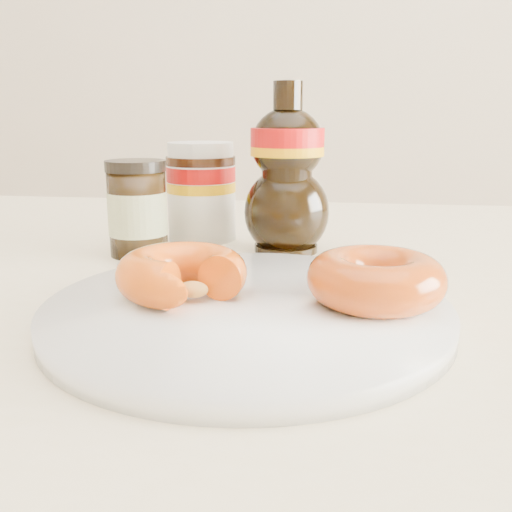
# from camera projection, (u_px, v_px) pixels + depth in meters

# --- Properties ---
(dining_table) EXTENTS (1.40, 0.90, 0.75)m
(dining_table) POSITION_uv_depth(u_px,v_px,m) (247.00, 363.00, 0.53)
(dining_table) COLOR beige
(dining_table) RESTS_ON ground
(plate) EXTENTS (0.29, 0.29, 0.01)m
(plate) POSITION_uv_depth(u_px,v_px,m) (247.00, 310.00, 0.41)
(plate) COLOR white
(plate) RESTS_ON dining_table
(donut_bitten) EXTENTS (0.11, 0.11, 0.03)m
(donut_bitten) POSITION_uv_depth(u_px,v_px,m) (182.00, 273.00, 0.41)
(donut_bitten) COLOR #D6600C
(donut_bitten) RESTS_ON plate
(donut_whole) EXTENTS (0.11, 0.11, 0.03)m
(donut_whole) POSITION_uv_depth(u_px,v_px,m) (376.00, 279.00, 0.40)
(donut_whole) COLOR #AB3E0B
(donut_whole) RESTS_ON plate
(nutella_jar) EXTENTS (0.08, 0.08, 0.11)m
(nutella_jar) POSITION_uv_depth(u_px,v_px,m) (201.00, 188.00, 0.65)
(nutella_jar) COLOR white
(nutella_jar) RESTS_ON dining_table
(syrup_bottle) EXTENTS (0.10, 0.08, 0.17)m
(syrup_bottle) POSITION_uv_depth(u_px,v_px,m) (287.00, 169.00, 0.59)
(syrup_bottle) COLOR black
(syrup_bottle) RESTS_ON dining_table
(dark_jar) EXTENTS (0.06, 0.06, 0.10)m
(dark_jar) POSITION_uv_depth(u_px,v_px,m) (138.00, 209.00, 0.58)
(dark_jar) COLOR black
(dark_jar) RESTS_ON dining_table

